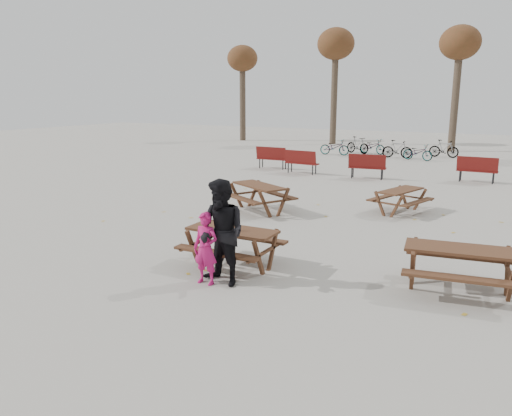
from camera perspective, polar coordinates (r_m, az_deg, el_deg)
The scene contains 14 objects.
ground at distance 10.12m, azimuth -2.69°, elevation -6.64°, with size 80.00×80.00×0.00m, color gray.
main_picnic_table at distance 9.94m, azimuth -2.73°, elevation -3.45°, with size 1.80×1.45×0.78m.
food_tray at distance 9.75m, azimuth -3.50°, elevation -2.51°, with size 0.18×0.11×0.04m, color white.
bread_roll at distance 9.74m, azimuth -3.51°, elevation -2.27°, with size 0.14×0.06×0.05m, color tan.
soda_bottle at distance 9.73m, azimuth -2.20°, elevation -2.21°, with size 0.07×0.07×0.17m.
child at distance 9.05m, azimuth -5.77°, elevation -4.62°, with size 0.49×0.32×1.33m, color #B91761.
adult at distance 8.93m, azimuth -3.91°, elevation -2.84°, with size 0.93×0.73×1.92m, color black.
picnic_table_east at distance 9.39m, azimuth 22.26°, elevation -6.60°, with size 1.86×1.50×0.80m, color #3A1F15, non-canonical shape.
picnic_table_north at distance 14.66m, azimuth 0.36°, elevation 1.13°, with size 1.86×1.50×0.80m, color #3A1F15, non-canonical shape.
picnic_table_far at distance 15.10m, azimuth 16.16°, elevation 0.75°, with size 1.61×1.29×0.69m, color #3A1F15, non-canonical shape.
park_bench_row at distance 21.70m, azimuth 10.69°, elevation 5.03°, with size 10.33×1.76×1.03m.
bicycle_row at distance 29.14m, azimuth 14.40°, elevation 6.67°, with size 7.39×2.81×0.98m.
tree_row at distance 33.69m, azimuth 22.22°, elevation 16.70°, with size 32.17×3.52×8.26m.
fallen_leaves at distance 12.03m, azimuth 5.49°, elevation -3.49°, with size 11.00×11.00×0.01m, color #B7922C, non-canonical shape.
Camera 1 is at (4.92, -8.18, 3.36)m, focal length 35.00 mm.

